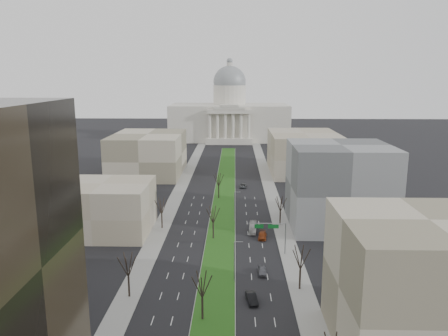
% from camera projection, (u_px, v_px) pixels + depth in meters
% --- Properties ---
extents(ground, '(600.00, 600.00, 0.00)m').
position_uv_depth(ground, '(224.00, 198.00, 156.96)').
color(ground, black).
rests_on(ground, ground).
extents(median, '(8.00, 222.03, 0.20)m').
position_uv_depth(median, '(224.00, 199.00, 155.95)').
color(median, '#999993').
rests_on(median, ground).
extents(sidewalk_left, '(5.00, 330.00, 0.15)m').
position_uv_depth(sidewalk_left, '(165.00, 220.00, 132.92)').
color(sidewalk_left, gray).
rests_on(sidewalk_left, ground).
extents(sidewalk_right, '(5.00, 330.00, 0.15)m').
position_uv_depth(sidewalk_right, '(280.00, 221.00, 132.07)').
color(sidewalk_right, gray).
rests_on(sidewalk_right, ground).
extents(capitol, '(80.00, 46.00, 55.00)m').
position_uv_depth(capitol, '(229.00, 116.00, 299.90)').
color(capitol, beige).
rests_on(capitol, ground).
extents(building_beige_left, '(26.00, 22.00, 14.00)m').
position_uv_depth(building_beige_left, '(104.00, 208.00, 122.08)').
color(building_beige_left, tan).
rests_on(building_beige_left, ground).
extents(building_tan_right, '(26.00, 24.00, 22.00)m').
position_uv_depth(building_tan_right, '(423.00, 287.00, 67.82)').
color(building_tan_right, gray).
rests_on(building_tan_right, ground).
extents(building_grey_right, '(28.00, 26.00, 24.00)m').
position_uv_depth(building_grey_right, '(339.00, 186.00, 126.27)').
color(building_grey_right, '#595C5E').
rests_on(building_grey_right, ground).
extents(building_far_left, '(30.00, 40.00, 18.00)m').
position_uv_depth(building_far_left, '(148.00, 154.00, 195.07)').
color(building_far_left, gray).
rests_on(building_far_left, ground).
extents(building_far_right, '(30.00, 40.00, 18.00)m').
position_uv_depth(building_far_right, '(303.00, 153.00, 198.27)').
color(building_far_right, tan).
rests_on(building_far_right, ground).
extents(tree_left_mid, '(5.40, 5.40, 9.72)m').
position_uv_depth(tree_left_mid, '(128.00, 264.00, 85.51)').
color(tree_left_mid, black).
rests_on(tree_left_mid, ground).
extents(tree_left_far, '(5.28, 5.28, 9.50)m').
position_uv_depth(tree_left_far, '(161.00, 206.00, 124.66)').
color(tree_left_far, black).
rests_on(tree_left_far, ground).
extents(tree_right_mid, '(5.52, 5.52, 9.94)m').
position_uv_depth(tree_right_mid, '(301.00, 257.00, 88.56)').
color(tree_right_mid, black).
rests_on(tree_right_mid, ground).
extents(tree_right_far, '(5.04, 5.04, 9.07)m').
position_uv_depth(tree_right_far, '(281.00, 203.00, 127.81)').
color(tree_right_far, black).
rests_on(tree_right_far, ground).
extents(tree_median_a, '(5.40, 5.40, 9.72)m').
position_uv_depth(tree_median_a, '(202.00, 284.00, 77.32)').
color(tree_median_a, black).
rests_on(tree_median_a, ground).
extents(tree_median_b, '(5.40, 5.40, 9.72)m').
position_uv_depth(tree_median_b, '(213.00, 214.00, 116.44)').
color(tree_median_b, black).
rests_on(tree_median_b, ground).
extents(tree_median_c, '(5.40, 5.40, 9.72)m').
position_uv_depth(tree_median_c, '(219.00, 179.00, 155.56)').
color(tree_median_c, black).
rests_on(tree_median_c, ground).
extents(streetlamp_median_b, '(1.90, 0.20, 9.16)m').
position_uv_depth(streetlamp_median_b, '(235.00, 261.00, 92.30)').
color(streetlamp_median_b, gray).
rests_on(streetlamp_median_b, ground).
extents(streetlamp_median_c, '(1.90, 0.20, 9.16)m').
position_uv_depth(streetlamp_median_c, '(235.00, 206.00, 131.42)').
color(streetlamp_median_c, gray).
rests_on(streetlamp_median_c, ground).
extents(mast_arm_signs, '(9.12, 0.24, 8.09)m').
position_uv_depth(mast_arm_signs, '(274.00, 231.00, 106.50)').
color(mast_arm_signs, gray).
rests_on(mast_arm_signs, ground).
extents(car_grey_near, '(1.94, 4.66, 1.58)m').
position_uv_depth(car_grey_near, '(262.00, 271.00, 96.84)').
color(car_grey_near, '#575860').
rests_on(car_grey_near, ground).
extents(car_black, '(2.58, 5.33, 1.69)m').
position_uv_depth(car_black, '(252.00, 298.00, 84.83)').
color(car_black, black).
rests_on(car_black, ground).
extents(car_red, '(2.74, 5.57, 1.56)m').
position_uv_depth(car_red, '(262.00, 236.00, 118.15)').
color(car_red, maroon).
rests_on(car_red, ground).
extents(car_grey_far, '(2.66, 5.27, 1.43)m').
position_uv_depth(car_grey_far, '(243.00, 186.00, 172.03)').
color(car_grey_far, '#424548').
rests_on(car_grey_far, ground).
extents(box_van, '(2.42, 8.15, 2.24)m').
position_uv_depth(box_van, '(253.00, 228.00, 123.41)').
color(box_van, silver).
rests_on(box_van, ground).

